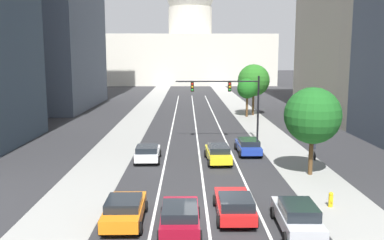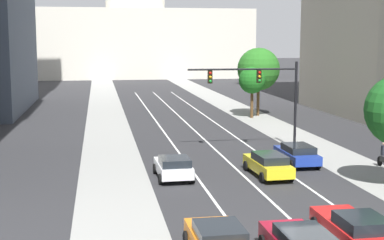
% 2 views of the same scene
% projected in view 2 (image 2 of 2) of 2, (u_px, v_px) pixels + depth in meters
% --- Properties ---
extents(ground_plane, '(400.00, 400.00, 0.00)m').
position_uv_depth(ground_plane, '(180.00, 117.00, 62.31)').
color(ground_plane, '#2B2B2D').
extents(sidewalk_left, '(4.24, 130.00, 0.01)m').
position_uv_depth(sidewalk_left, '(107.00, 125.00, 56.13)').
color(sidewalk_left, gray).
rests_on(sidewalk_left, ground).
extents(sidewalk_right, '(4.24, 130.00, 0.01)m').
position_uv_depth(sidewalk_right, '(262.00, 121.00, 58.72)').
color(sidewalk_right, gray).
rests_on(sidewalk_right, ground).
extents(lane_stripe_left, '(0.16, 90.00, 0.01)m').
position_uv_depth(lane_stripe_left, '(170.00, 141.00, 47.18)').
color(lane_stripe_left, white).
rests_on(lane_stripe_left, ground).
extents(lane_stripe_center, '(0.16, 90.00, 0.01)m').
position_uv_depth(lane_stripe_center, '(205.00, 140.00, 47.66)').
color(lane_stripe_center, white).
rests_on(lane_stripe_center, ground).
extents(lane_stripe_right, '(0.16, 90.00, 0.01)m').
position_uv_depth(lane_stripe_right, '(239.00, 139.00, 48.13)').
color(lane_stripe_right, white).
rests_on(lane_stripe_right, ground).
extents(capitol_building, '(51.02, 22.55, 36.29)m').
position_uv_depth(capitol_building, '(136.00, 27.00, 130.01)').
color(capitol_building, beige).
rests_on(capitol_building, ground).
extents(car_red, '(2.11, 4.64, 1.41)m').
position_uv_depth(car_red, '(354.00, 227.00, 23.20)').
color(car_red, red).
rests_on(car_red, ground).
extents(car_white, '(2.17, 4.09, 1.41)m').
position_uv_depth(car_white, '(173.00, 167.00, 34.21)').
color(car_white, silver).
rests_on(car_white, ground).
extents(car_yellow, '(2.14, 4.81, 1.46)m').
position_uv_depth(car_yellow, '(268.00, 164.00, 34.85)').
color(car_yellow, yellow).
rests_on(car_yellow, ground).
extents(car_blue, '(2.07, 4.55, 1.38)m').
position_uv_depth(car_blue, '(297.00, 154.00, 38.17)').
color(car_blue, '#1E389E').
rests_on(car_blue, ground).
extents(traffic_signal_mast, '(8.48, 0.39, 6.74)m').
position_uv_depth(traffic_signal_mast, '(262.00, 87.00, 42.77)').
color(traffic_signal_mast, black).
rests_on(traffic_signal_mast, ground).
extents(cyclist, '(0.37, 1.70, 1.72)m').
position_uv_depth(cyclist, '(384.00, 155.00, 37.16)').
color(cyclist, black).
rests_on(cyclist, ground).
extents(street_tree_far_right, '(4.70, 4.70, 7.54)m').
position_uv_depth(street_tree_far_right, '(259.00, 69.00, 62.45)').
color(street_tree_far_right, '#51381E').
rests_on(street_tree_far_right, ground).
extents(street_tree_mid_right, '(2.92, 2.92, 5.57)m').
position_uv_depth(street_tree_mid_right, '(252.00, 80.00, 60.80)').
color(street_tree_mid_right, '#51381E').
rests_on(street_tree_mid_right, ground).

